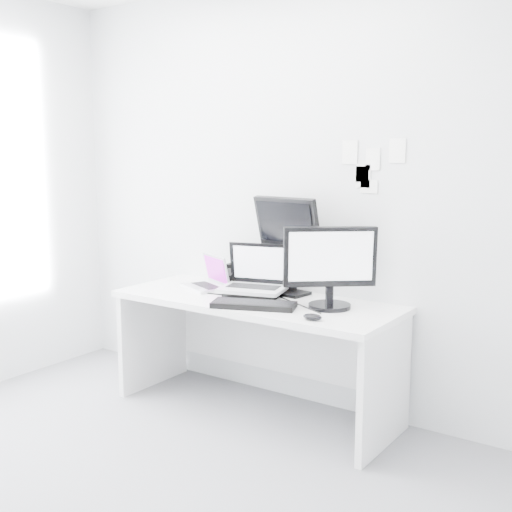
# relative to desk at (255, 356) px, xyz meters

# --- Properties ---
(ground) EXTENTS (3.60, 3.60, 0.00)m
(ground) POSITION_rel_desk_xyz_m (0.00, -1.25, -0.36)
(ground) COLOR #57575B
(ground) RESTS_ON ground
(back_wall) EXTENTS (3.60, 0.00, 3.60)m
(back_wall) POSITION_rel_desk_xyz_m (0.00, 0.35, 0.99)
(back_wall) COLOR silver
(back_wall) RESTS_ON ground
(desk) EXTENTS (1.80, 0.70, 0.73)m
(desk) POSITION_rel_desk_xyz_m (0.00, 0.00, 0.00)
(desk) COLOR white
(desk) RESTS_ON ground
(macbook) EXTENTS (0.38, 0.34, 0.23)m
(macbook) POSITION_rel_desk_xyz_m (-0.44, 0.05, 0.48)
(macbook) COLOR silver
(macbook) RESTS_ON desk
(speaker) EXTENTS (0.08, 0.08, 0.16)m
(speaker) POSITION_rel_desk_xyz_m (-0.30, 0.18, 0.45)
(speaker) COLOR black
(speaker) RESTS_ON desk
(dell_laptop) EXTENTS (0.46, 0.40, 0.33)m
(dell_laptop) POSITION_rel_desk_xyz_m (-0.06, 0.05, 0.53)
(dell_laptop) COLOR #BABEC2
(dell_laptop) RESTS_ON desk
(rear_monitor) EXTENTS (0.49, 0.23, 0.64)m
(rear_monitor) POSITION_rel_desk_xyz_m (0.10, 0.22, 0.68)
(rear_monitor) COLOR black
(rear_monitor) RESTS_ON desk
(samsung_monitor) EXTENTS (0.57, 0.53, 0.49)m
(samsung_monitor) POSITION_rel_desk_xyz_m (0.49, 0.05, 0.61)
(samsung_monitor) COLOR black
(samsung_monitor) RESTS_ON desk
(keyboard) EXTENTS (0.51, 0.34, 0.03)m
(keyboard) POSITION_rel_desk_xyz_m (0.13, -0.20, 0.38)
(keyboard) COLOR black
(keyboard) RESTS_ON desk
(mouse) EXTENTS (0.11, 0.08, 0.04)m
(mouse) POSITION_rel_desk_xyz_m (0.55, -0.25, 0.38)
(mouse) COLOR black
(mouse) RESTS_ON desk
(wall_note_0) EXTENTS (0.10, 0.00, 0.14)m
(wall_note_0) POSITION_rel_desk_xyz_m (0.45, 0.34, 1.26)
(wall_note_0) COLOR white
(wall_note_0) RESTS_ON back_wall
(wall_note_1) EXTENTS (0.09, 0.00, 0.13)m
(wall_note_1) POSITION_rel_desk_xyz_m (0.60, 0.34, 1.22)
(wall_note_1) COLOR white
(wall_note_1) RESTS_ON back_wall
(wall_note_2) EXTENTS (0.10, 0.00, 0.14)m
(wall_note_2) POSITION_rel_desk_xyz_m (0.75, 0.34, 1.26)
(wall_note_2) COLOR white
(wall_note_2) RESTS_ON back_wall
(wall_note_3) EXTENTS (0.11, 0.00, 0.08)m
(wall_note_3) POSITION_rel_desk_xyz_m (0.58, 0.34, 1.05)
(wall_note_3) COLOR white
(wall_note_3) RESTS_ON back_wall
(wall_note_4) EXTENTS (0.09, 0.00, 0.09)m
(wall_note_4) POSITION_rel_desk_xyz_m (0.53, 0.34, 1.13)
(wall_note_4) COLOR white
(wall_note_4) RESTS_ON back_wall
(wall_note_5) EXTENTS (0.09, 0.00, 0.14)m
(wall_note_5) POSITION_rel_desk_xyz_m (0.54, 0.34, 1.11)
(wall_note_5) COLOR white
(wall_note_5) RESTS_ON back_wall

